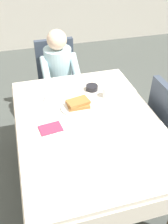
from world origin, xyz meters
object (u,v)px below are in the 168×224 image
at_px(dining_table_main, 88,130).
at_px(chair_diner, 57,75).
at_px(spoon_near_edge, 87,135).
at_px(breakfast_stack, 78,103).
at_px(cup_coffee, 107,92).
at_px(diner_person, 59,71).
at_px(knife_right_of_plate, 99,105).
at_px(bowl_butter, 92,88).
at_px(fork_left_of_plate, 55,112).
at_px(syrup_pitcher, 46,97).
at_px(plate_breakfast, 77,107).

height_order(dining_table_main, chair_diner, chair_diner).
height_order(chair_diner, spoon_near_edge, chair_diner).
xyz_separation_m(breakfast_stack, cup_coffee, (0.29, 0.09, 0.00)).
bearing_deg(diner_person, knife_right_of_plate, 102.95).
distance_m(cup_coffee, knife_right_of_plate, 0.16).
bearing_deg(cup_coffee, chair_diner, 108.90).
bearing_deg(knife_right_of_plate, dining_table_main, 136.06).
relative_size(diner_person, bowl_butter, 10.18).
distance_m(bowl_butter, fork_left_of_plate, 0.47).
relative_size(dining_table_main, chair_diner, 1.64).
bearing_deg(spoon_near_edge, syrup_pitcher, 109.39).
bearing_deg(bowl_butter, spoon_near_edge, -110.38).
bearing_deg(knife_right_of_plate, spoon_near_edge, 144.00).
bearing_deg(plate_breakfast, syrup_pitcher, 144.94).
xyz_separation_m(dining_table_main, diner_person, (-0.04, 1.01, 0.02)).
relative_size(breakfast_stack, knife_right_of_plate, 1.00).
distance_m(dining_table_main, diner_person, 1.01).
bearing_deg(cup_coffee, diner_person, 112.60).
xyz_separation_m(diner_person, bowl_butter, (0.20, -0.58, 0.09)).
xyz_separation_m(syrup_pitcher, spoon_near_edge, (0.21, -0.52, -0.04)).
distance_m(fork_left_of_plate, knife_right_of_plate, 0.38).
bearing_deg(cup_coffee, syrup_pitcher, 172.71).
height_order(breakfast_stack, spoon_near_edge, breakfast_stack).
xyz_separation_m(bowl_butter, spoon_near_edge, (-0.22, -0.59, -0.02)).
relative_size(syrup_pitcher, knife_right_of_plate, 0.40).
xyz_separation_m(plate_breakfast, breakfast_stack, (0.01, 0.00, 0.03)).
xyz_separation_m(cup_coffee, syrup_pitcher, (-0.53, 0.07, -0.01)).
bearing_deg(knife_right_of_plate, cup_coffee, -47.10).
bearing_deg(knife_right_of_plate, breakfast_stack, 78.77).
bearing_deg(dining_table_main, plate_breakfast, 101.96).
distance_m(plate_breakfast, breakfast_stack, 0.03).
relative_size(breakfast_stack, cup_coffee, 1.77).
bearing_deg(fork_left_of_plate, knife_right_of_plate, -88.23).
relative_size(breakfast_stack, syrup_pitcher, 2.51).
bearing_deg(plate_breakfast, knife_right_of_plate, -6.01).
height_order(dining_table_main, breakfast_stack, breakfast_stack).
height_order(dining_table_main, knife_right_of_plate, knife_right_of_plate).
relative_size(diner_person, knife_right_of_plate, 5.60).
distance_m(fork_left_of_plate, spoon_near_edge, 0.37).
xyz_separation_m(syrup_pitcher, fork_left_of_plate, (0.04, -0.18, -0.04)).
bearing_deg(chair_diner, spoon_near_edge, 89.28).
xyz_separation_m(diner_person, plate_breakfast, (0.00, -0.82, 0.08)).
bearing_deg(bowl_butter, cup_coffee, -54.75).
bearing_deg(cup_coffee, fork_left_of_plate, -166.72).
bearing_deg(spoon_near_edge, cup_coffee, 51.73).
bearing_deg(fork_left_of_plate, cup_coffee, -74.95).
xyz_separation_m(plate_breakfast, spoon_near_edge, (-0.02, -0.35, -0.01)).
relative_size(plate_breakfast, bowl_butter, 2.55).
distance_m(chair_diner, spoon_near_edge, 1.34).
bearing_deg(knife_right_of_plate, fork_left_of_plate, 86.06).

